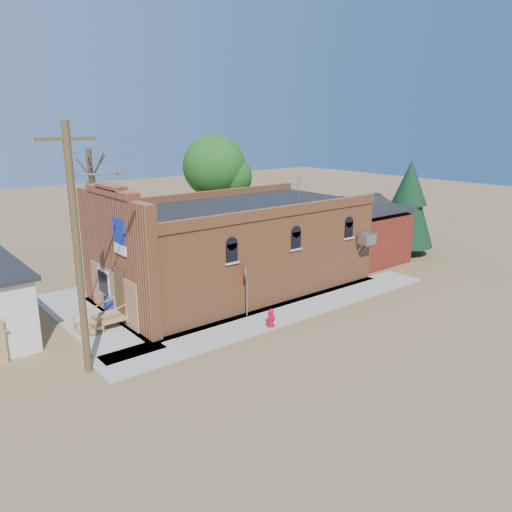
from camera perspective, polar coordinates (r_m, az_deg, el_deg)
ground at (r=22.82m, az=2.32°, el=-8.01°), size 120.00×120.00×0.00m
sidewalk_south at (r=24.36m, az=3.59°, el=-6.40°), size 19.00×2.20×0.08m
sidewalk_west at (r=24.69m, az=-18.45°, el=-6.88°), size 2.60×10.00×0.08m
brick_bar at (r=27.13m, az=-2.67°, el=0.96°), size 16.40×7.97×6.30m
red_shed at (r=33.78m, az=10.93°, el=3.39°), size 5.40×6.40×4.30m
utility_pole at (r=18.37m, az=-19.64°, el=1.08°), size 3.12×0.26×9.00m
tree_bare_near at (r=30.88m, az=-18.32°, el=8.77°), size 2.80×2.80×7.65m
tree_leafy at (r=35.50m, az=-4.78°, el=10.14°), size 4.40×4.40×8.15m
evergreen_tree at (r=35.80m, az=17.07°, el=5.99°), size 3.60×3.60×6.50m
fire_hydrant at (r=22.43m, az=1.72°, el=-7.07°), size 0.49×0.48×0.83m
stop_sign at (r=23.13m, az=-1.07°, el=-2.42°), size 0.55×0.49×2.49m
trash_barrel at (r=24.68m, az=-16.23°, el=-5.46°), size 0.60×0.60×0.92m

